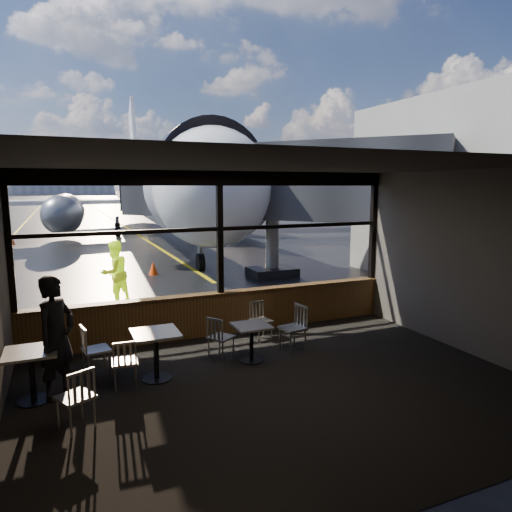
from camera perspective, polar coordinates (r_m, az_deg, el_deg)
ground_plane at (r=129.19m, az=-21.94°, el=6.75°), size 520.00×520.00×0.00m
carpet_floor at (r=7.54m, az=3.28°, el=-16.25°), size 8.00×6.00×0.01m
ceiling at (r=6.84m, az=3.54°, el=11.28°), size 8.00×6.00×0.04m
wall_right at (r=9.45m, az=25.66°, el=-0.92°), size 0.04×6.00×3.50m
wall_back at (r=4.60m, az=20.61°, el=-10.19°), size 8.00×0.04×3.50m
window_sill at (r=10.00m, az=-4.43°, el=-7.21°), size 8.00×0.28×0.90m
window_header at (r=9.61m, az=-4.63°, el=9.65°), size 8.00×0.18×0.30m
mullion_left at (r=9.21m, az=-28.54°, el=1.48°), size 0.12×0.12×2.60m
mullion_centre at (r=9.66m, az=-4.55°, el=2.82°), size 0.12×0.12×2.60m
mullion_right at (r=11.54m, az=14.41°, el=3.54°), size 0.12×0.12×2.60m
window_transom at (r=9.65m, az=-4.56°, el=3.41°), size 8.00×0.10×0.08m
airliner at (r=29.71m, az=-12.52°, el=13.51°), size 33.78×39.61×11.49m
jet_bridge at (r=16.07m, az=1.38°, el=6.61°), size 9.71×11.87×5.18m
cafe_table_near at (r=8.48m, az=-0.57°, el=-10.85°), size 0.63×0.63×0.70m
cafe_table_mid at (r=7.90m, az=-12.37°, el=-12.09°), size 0.75×0.75×0.82m
cafe_table_left at (r=7.74m, az=-26.18°, el=-13.36°), size 0.73×0.73×0.80m
chair_near_e at (r=8.98m, az=4.60°, el=-9.02°), size 0.57×0.57×0.91m
chair_near_w at (r=8.57m, az=-4.40°, el=-10.15°), size 0.64×0.64×0.85m
chair_near_n at (r=9.61m, az=0.66°, el=-8.14°), size 0.50×0.50×0.80m
chair_mid_s at (r=7.77m, az=-16.10°, el=-12.65°), size 0.48×0.48×0.81m
chair_mid_w at (r=8.32m, az=-19.35°, el=-11.05°), size 0.56×0.56×0.89m
chair_left_s at (r=6.74m, az=-21.65°, el=-16.13°), size 0.63×0.63×0.86m
passenger at (r=7.56m, az=-23.66°, el=-9.34°), size 0.79×0.82×1.89m
ground_crew at (r=12.92m, az=-17.26°, el=-2.00°), size 1.07×1.01×1.74m
cone_nose at (r=16.93m, az=-12.74°, el=-1.51°), size 0.34×0.34×0.47m
cone_wing at (r=28.30m, az=-28.24°, el=1.75°), size 0.35×0.35×0.48m
terminal_annex at (r=17.48m, az=25.44°, el=7.30°), size 5.00×7.00×6.00m
hangar_mid at (r=194.14m, az=-22.51°, el=8.67°), size 38.00×15.00×10.00m
hangar_right at (r=197.47m, az=-4.58°, el=9.59°), size 50.00×20.00×12.00m
fuel_tank_b at (r=191.86m, az=-28.49°, el=7.69°), size 8.00×8.00×6.00m
fuel_tank_c at (r=191.24m, az=-25.48°, el=7.90°), size 8.00×8.00×6.00m
treeline at (r=219.15m, az=-22.63°, el=8.87°), size 360.00×3.00×12.00m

